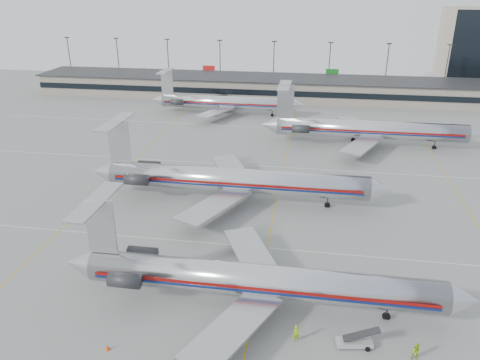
# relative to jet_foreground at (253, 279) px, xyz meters

# --- Properties ---
(ground) EXTENTS (260.00, 260.00, 0.00)m
(ground) POSITION_rel_jet_foreground_xyz_m (0.31, 2.25, -3.41)
(ground) COLOR gray
(ground) RESTS_ON ground
(apron_markings) EXTENTS (160.00, 0.15, 0.02)m
(apron_markings) POSITION_rel_jet_foreground_xyz_m (0.31, 12.25, -3.40)
(apron_markings) COLOR silver
(apron_markings) RESTS_ON ground
(terminal) EXTENTS (162.00, 17.00, 6.25)m
(terminal) POSITION_rel_jet_foreground_xyz_m (0.31, 100.22, -0.25)
(terminal) COLOR gray
(terminal) RESTS_ON ground
(light_mast_row) EXTENTS (163.60, 0.40, 15.28)m
(light_mast_row) POSITION_rel_jet_foreground_xyz_m (0.31, 114.25, 5.17)
(light_mast_row) COLOR #38383D
(light_mast_row) RESTS_ON ground
(jet_foreground) EXTENTS (44.91, 26.45, 11.76)m
(jet_foreground) POSITION_rel_jet_foreground_xyz_m (0.00, 0.00, 0.00)
(jet_foreground) COLOR silver
(jet_foreground) RESTS_ON ground
(jet_second_row) EXTENTS (48.86, 28.77, 12.79)m
(jet_second_row) POSITION_rel_jet_foreground_xyz_m (-7.20, 26.06, 0.30)
(jet_second_row) COLOR silver
(jet_second_row) RESTS_ON ground
(jet_third_row) EXTENTS (47.11, 28.98, 12.88)m
(jet_third_row) POSITION_rel_jet_foreground_xyz_m (16.57, 57.99, 0.33)
(jet_third_row) COLOR silver
(jet_third_row) RESTS_ON ground
(jet_back_row) EXTENTS (41.78, 25.70, 11.42)m
(jet_back_row) POSITION_rel_jet_foreground_xyz_m (-18.52, 78.56, -0.09)
(jet_back_row) COLOR silver
(jet_back_row) RESTS_ON ground
(belt_loader) EXTENTS (4.23, 1.81, 2.18)m
(belt_loader) POSITION_rel_jet_foreground_xyz_m (10.85, -4.66, -2.83)
(belt_loader) COLOR #A7A7A7
(belt_loader) RESTS_ON ground
(ramp_worker_near) EXTENTS (0.79, 0.62, 1.91)m
(ramp_worker_near) POSITION_rel_jet_foreground_xyz_m (5.08, -4.91, -2.45)
(ramp_worker_near) COLOR #8EC112
(ramp_worker_near) RESTS_ON ground
(ramp_worker_far) EXTENTS (0.93, 0.74, 1.85)m
(ramp_worker_far) POSITION_rel_jet_foreground_xyz_m (16.42, -5.56, -2.49)
(ramp_worker_far) COLOR #8AC612
(ramp_worker_far) RESTS_ON ground
(cone_left) EXTENTS (0.59, 0.59, 0.61)m
(cone_left) POSITION_rel_jet_foreground_xyz_m (-12.99, -9.03, -3.10)
(cone_left) COLOR #F94008
(cone_left) RESTS_ON ground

